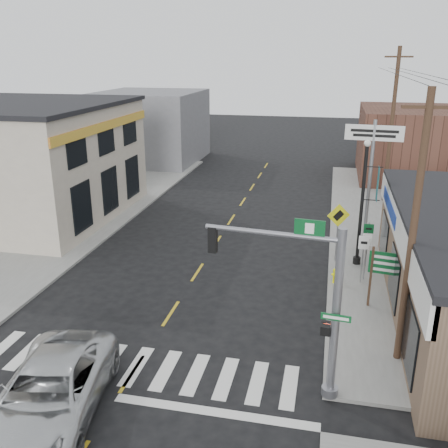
% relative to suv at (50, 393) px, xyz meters
% --- Properties ---
extents(ground, '(140.00, 140.00, 0.00)m').
position_rel_suv_xyz_m(ground, '(1.42, 2.35, -0.81)').
color(ground, black).
rests_on(ground, ground).
extents(sidewalk_right, '(6.00, 38.00, 0.13)m').
position_rel_suv_xyz_m(sidewalk_right, '(10.42, 15.35, -0.75)').
color(sidewalk_right, slate).
rests_on(sidewalk_right, ground).
extents(sidewalk_left, '(6.00, 38.00, 0.13)m').
position_rel_suv_xyz_m(sidewalk_left, '(-7.58, 15.35, -0.75)').
color(sidewalk_left, slate).
rests_on(sidewalk_left, ground).
extents(center_line, '(0.12, 56.00, 0.01)m').
position_rel_suv_xyz_m(center_line, '(1.42, 10.35, -0.81)').
color(center_line, gold).
rests_on(center_line, ground).
extents(crosswalk, '(11.00, 2.20, 0.01)m').
position_rel_suv_xyz_m(crosswalk, '(1.42, 2.75, -0.81)').
color(crosswalk, silver).
rests_on(crosswalk, ground).
extents(left_building, '(12.00, 12.00, 6.80)m').
position_rel_suv_xyz_m(left_building, '(-11.58, 16.35, 2.59)').
color(left_building, '#BBAF9C').
rests_on(left_building, ground).
extents(bldg_distant_right, '(8.00, 10.00, 5.60)m').
position_rel_suv_xyz_m(bldg_distant_right, '(13.42, 32.35, 1.99)').
color(bldg_distant_right, '#543226').
rests_on(bldg_distant_right, ground).
extents(bldg_distant_left, '(9.00, 10.00, 6.40)m').
position_rel_suv_xyz_m(bldg_distant_left, '(-9.58, 34.35, 2.39)').
color(bldg_distant_left, slate).
rests_on(bldg_distant_left, ground).
extents(suv, '(3.64, 6.21, 1.62)m').
position_rel_suv_xyz_m(suv, '(0.00, 0.00, 0.00)').
color(suv, '#B9BCBE').
rests_on(suv, ground).
extents(traffic_signal_pole, '(4.25, 0.36, 5.39)m').
position_rel_suv_xyz_m(traffic_signal_pole, '(6.98, 2.47, 2.54)').
color(traffic_signal_pole, gray).
rests_on(traffic_signal_pole, sidewalk_right).
extents(guide_sign, '(1.45, 0.13, 2.53)m').
position_rel_suv_xyz_m(guide_sign, '(9.62, 8.41, 0.97)').
color(guide_sign, '#432D1F').
rests_on(guide_sign, sidewalk_right).
extents(fire_hydrant, '(0.22, 0.22, 0.69)m').
position_rel_suv_xyz_m(fire_hydrant, '(7.72, 10.29, -0.31)').
color(fire_hydrant, '#E0E900').
rests_on(fire_hydrant, sidewalk_right).
extents(ped_crossing_sign, '(1.12, 0.08, 2.89)m').
position_rel_suv_xyz_m(ped_crossing_sign, '(7.72, 12.81, 1.29)').
color(ped_crossing_sign, gray).
rests_on(ped_crossing_sign, sidewalk_right).
extents(lamp_post, '(0.77, 0.61, 5.96)m').
position_rel_suv_xyz_m(lamp_post, '(8.79, 12.69, 2.77)').
color(lamp_post, black).
rests_on(lamp_post, sidewalk_right).
extents(dance_center_sign, '(2.98, 0.19, 6.34)m').
position_rel_suv_xyz_m(dance_center_sign, '(9.30, 16.89, 4.13)').
color(dance_center_sign, gray).
rests_on(dance_center_sign, sidewalk_right).
extents(shrub_front, '(1.28, 1.28, 0.96)m').
position_rel_suv_xyz_m(shrub_front, '(11.06, 6.45, -0.20)').
color(shrub_front, '#16321A').
rests_on(shrub_front, sidewalk_right).
extents(shrub_back, '(1.22, 1.22, 0.92)m').
position_rel_suv_xyz_m(shrub_back, '(12.42, 11.92, -0.22)').
color(shrub_back, '#183315').
rests_on(shrub_back, sidewalk_right).
extents(utility_pole_near, '(1.52, 0.23, 8.74)m').
position_rel_suv_xyz_m(utility_pole_near, '(9.78, 4.91, 3.80)').
color(utility_pole_near, '#492B1D').
rests_on(utility_pole_near, sidewalk_right).
extents(utility_pole_far, '(1.75, 0.26, 10.04)m').
position_rel_suv_xyz_m(utility_pole_far, '(10.92, 24.35, 4.47)').
color(utility_pole_far, '#432A21').
rests_on(utility_pole_far, sidewalk_right).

